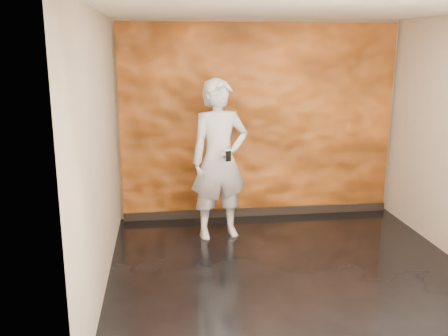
% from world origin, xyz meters
% --- Properties ---
extents(room, '(4.02, 4.02, 2.81)m').
position_xyz_m(room, '(0.00, 0.00, 1.40)').
color(room, black).
rests_on(room, ground).
extents(feature_wall, '(3.90, 0.06, 2.75)m').
position_xyz_m(feature_wall, '(0.00, 1.96, 1.38)').
color(feature_wall, orange).
rests_on(feature_wall, ground).
extents(baseboard, '(3.90, 0.04, 0.12)m').
position_xyz_m(baseboard, '(0.00, 1.92, 0.06)').
color(baseboard, black).
rests_on(baseboard, ground).
extents(man, '(0.82, 0.61, 2.05)m').
position_xyz_m(man, '(-0.65, 1.21, 1.03)').
color(man, '#A7ACB6').
rests_on(man, ground).
extents(phone, '(0.07, 0.04, 0.13)m').
position_xyz_m(phone, '(-0.58, 0.92, 1.13)').
color(phone, black).
rests_on(phone, man).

